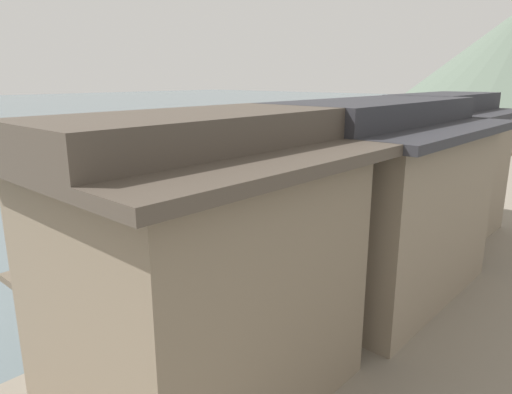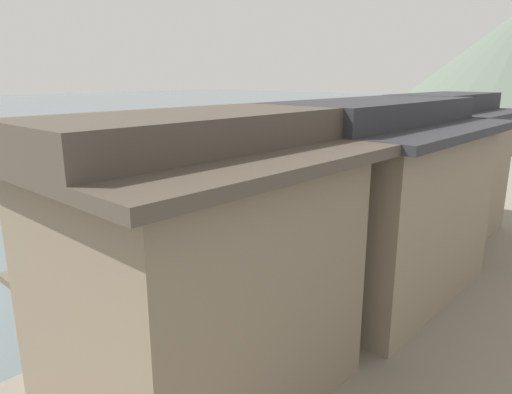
{
  "view_description": "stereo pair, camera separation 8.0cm",
  "coord_description": "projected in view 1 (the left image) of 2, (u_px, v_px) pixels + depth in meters",
  "views": [
    {
      "loc": [
        16.81,
        -1.47,
        7.62
      ],
      "look_at": [
        1.74,
        15.19,
        1.8
      ],
      "focal_mm": 32.64,
      "sensor_mm": 36.0,
      "label": 1
    },
    {
      "loc": [
        16.87,
        -1.42,
        7.62
      ],
      "look_at": [
        1.74,
        15.19,
        1.8
      ],
      "focal_mm": 32.64,
      "sensor_mm": 36.0,
      "label": 2
    }
  ],
  "objects": [
    {
      "name": "boat_moored_nearest",
      "position": [
        329.0,
        223.0,
        24.17
      ],
      "size": [
        0.98,
        5.02,
        0.73
      ],
      "color": "brown",
      "rests_on": "ground"
    },
    {
      "name": "boat_moored_second",
      "position": [
        218.0,
        235.0,
        22.75
      ],
      "size": [
        5.8,
        1.29,
        0.41
      ],
      "color": "#423328",
      "rests_on": "ground"
    },
    {
      "name": "boat_moored_third",
      "position": [
        484.0,
        164.0,
        40.4
      ],
      "size": [
        2.15,
        5.67,
        0.85
      ],
      "color": "#33281E",
      "rests_on": "ground"
    },
    {
      "name": "boat_moored_far",
      "position": [
        511.0,
        151.0,
        48.0
      ],
      "size": [
        1.69,
        5.77,
        0.44
      ],
      "color": "brown",
      "rests_on": "ground"
    },
    {
      "name": "boat_midriver_drifting",
      "position": [
        457.0,
        175.0,
        36.19
      ],
      "size": [
        1.23,
        4.85,
        0.67
      ],
      "color": "#423328",
      "rests_on": "ground"
    },
    {
      "name": "boat_midriver_upstream",
      "position": [
        384.0,
        204.0,
        28.15
      ],
      "size": [
        2.09,
        4.95,
        0.4
      ],
      "color": "#423328",
      "rests_on": "ground"
    },
    {
      "name": "boat_upstream_distant",
      "position": [
        184.0,
        296.0,
        16.19
      ],
      "size": [
        1.16,
        5.78,
        0.71
      ],
      "color": "brown",
      "rests_on": "ground"
    },
    {
      "name": "boat_crossing_west",
      "position": [
        424.0,
        188.0,
        32.25
      ],
      "size": [
        0.97,
        5.46,
        0.49
      ],
      "color": "#33281E",
      "rests_on": "ground"
    },
    {
      "name": "house_waterfront_nearest",
      "position": [
        196.0,
        260.0,
        10.0
      ],
      "size": [
        6.18,
        6.65,
        6.14
      ],
      "color": "#7F705B",
      "rests_on": "riverbank_right"
    },
    {
      "name": "house_waterfront_second",
      "position": [
        370.0,
        198.0,
        15.13
      ],
      "size": [
        6.51,
        8.01,
        6.14
      ],
      "color": "gray",
      "rests_on": "riverbank_right"
    },
    {
      "name": "house_waterfront_tall",
      "position": [
        438.0,
        166.0,
        20.51
      ],
      "size": [
        5.49,
        6.39,
        6.14
      ],
      "color": "gray",
      "rests_on": "riverbank_right"
    }
  ]
}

